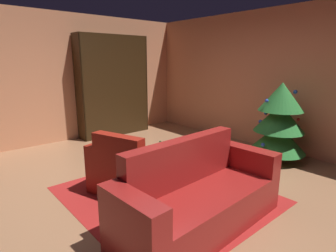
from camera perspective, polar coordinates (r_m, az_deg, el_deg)
The scene contains 11 objects.
ground_plane at distance 3.90m, azimuth -0.35°, elevation -12.28°, with size 7.50×7.50×0.00m, color #976847.
wall_back at distance 5.67m, azimuth 21.22°, elevation 8.78°, with size 6.37×0.06×2.64m, color tan.
wall_left at distance 6.27m, azimuth -19.67°, elevation 9.27°, with size 0.06×5.48×2.64m, color tan.
area_rug at distance 3.67m, azimuth -0.50°, elevation -13.96°, with size 2.42×2.20×0.01m, color maroon.
bookshelf_unit at distance 6.49m, azimuth -10.46°, elevation 8.09°, with size 0.38×1.64×2.23m.
armchair_red at distance 3.64m, azimuth -7.59°, elevation -9.20°, with size 1.18×0.95×0.83m.
couch_red at distance 2.95m, azimuth 6.30°, elevation -14.70°, with size 0.81×1.96×0.89m.
coffee_table at distance 3.64m, azimuth 0.02°, elevation -7.62°, with size 0.78×0.78×0.42m.
book_stack_on_table at distance 3.64m, azimuth 0.11°, elevation -5.99°, with size 0.22×0.18×0.13m.
bottle_on_table at distance 3.41m, azimuth -1.59°, elevation -6.24°, with size 0.06×0.06×0.32m.
decorated_tree at distance 5.02m, azimuth 21.99°, elevation 0.97°, with size 0.93×0.93×1.34m.
Camera 1 is at (2.68, -2.28, 1.69)m, focal length 29.53 mm.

